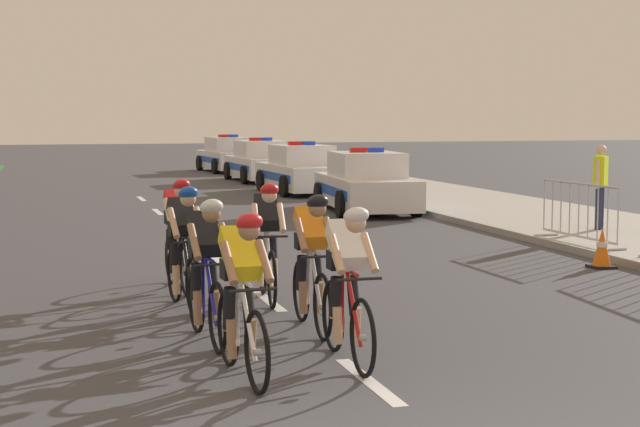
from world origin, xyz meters
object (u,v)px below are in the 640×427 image
(crowd_barrier_rear, at_px, (579,213))
(spectator_closest, at_px, (600,181))
(cyclist_sixth, at_px, (267,240))
(police_car_nearest, at_px, (366,184))
(police_car_third, at_px, (260,163))
(police_car_furthest, at_px, (228,156))
(traffic_cone_near, at_px, (602,248))
(police_car_second, at_px, (301,171))
(cyclist_fourth, at_px, (312,260))
(cyclist_seventh, at_px, (178,233))
(cyclist_lead, at_px, (242,293))
(cyclist_third, at_px, (207,268))
(cyclist_second, at_px, (348,283))
(cyclist_fifth, at_px, (184,246))

(crowd_barrier_rear, relative_size, spectator_closest, 1.39)
(cyclist_sixth, bearing_deg, police_car_nearest, 65.10)
(police_car_third, xyz_separation_m, police_car_furthest, (0.00, 6.30, 0.00))
(cyclist_sixth, relative_size, traffic_cone_near, 2.69)
(police_car_nearest, bearing_deg, police_car_second, 89.98)
(cyclist_fourth, bearing_deg, police_car_third, 78.68)
(cyclist_fourth, relative_size, police_car_second, 0.39)
(crowd_barrier_rear, bearing_deg, cyclist_seventh, -164.32)
(police_car_second, height_order, spectator_closest, spectator_closest)
(police_car_nearest, distance_m, spectator_closest, 6.50)
(police_car_nearest, xyz_separation_m, crowd_barrier_rear, (1.40, -7.52, -0.03))
(police_car_nearest, bearing_deg, cyclist_seventh, -121.82)
(police_car_furthest, xyz_separation_m, spectator_closest, (2.91, -24.03, 0.40))
(cyclist_seventh, bearing_deg, spectator_closest, 23.14)
(cyclist_lead, relative_size, police_car_furthest, 0.38)
(cyclist_sixth, height_order, police_car_furthest, police_car_furthest)
(cyclist_fourth, relative_size, spectator_closest, 1.03)
(police_car_second, bearing_deg, spectator_closest, -76.38)
(crowd_barrier_rear, bearing_deg, traffic_cone_near, -111.24)
(cyclist_third, bearing_deg, cyclist_fourth, 10.93)
(crowd_barrier_rear, distance_m, traffic_cone_near, 2.12)
(police_car_furthest, relative_size, traffic_cone_near, 7.07)
(cyclist_second, xyz_separation_m, police_car_furthest, (4.95, 32.20, -0.11))
(cyclist_third, relative_size, traffic_cone_near, 2.69)
(cyclist_lead, xyz_separation_m, police_car_nearest, (6.02, 14.24, -0.11))
(cyclist_lead, relative_size, cyclist_third, 1.00)
(police_car_third, relative_size, traffic_cone_near, 6.96)
(police_car_furthest, xyz_separation_m, crowd_barrier_rear, (1.40, -25.75, -0.03))
(cyclist_fourth, bearing_deg, cyclist_third, -169.07)
(cyclist_fourth, distance_m, cyclist_fifth, 1.96)
(cyclist_lead, xyz_separation_m, cyclist_fourth, (1.13, 1.72, 0.00))
(cyclist_fifth, bearing_deg, cyclist_seventh, 85.00)
(cyclist_second, distance_m, police_car_furthest, 32.58)
(spectator_closest, bearing_deg, police_car_furthest, 96.90)
(police_car_third, height_order, spectator_closest, spectator_closest)
(cyclist_fourth, bearing_deg, police_car_second, 75.34)
(cyclist_fifth, bearing_deg, cyclist_second, -69.79)
(cyclist_third, height_order, cyclist_seventh, same)
(police_car_third, bearing_deg, traffic_cone_near, -88.28)
(cyclist_second, bearing_deg, crowd_barrier_rear, 45.46)
(crowd_barrier_rear, bearing_deg, police_car_furthest, 93.11)
(police_car_second, bearing_deg, police_car_nearest, -90.02)
(cyclist_second, xyz_separation_m, traffic_cone_near, (5.59, 4.50, -0.48))
(spectator_closest, bearing_deg, cyclist_fifth, -150.15)
(crowd_barrier_rear, bearing_deg, cyclist_fourth, -141.55)
(cyclist_lead, distance_m, police_car_third, 26.85)
(cyclist_seventh, bearing_deg, crowd_barrier_rear, 15.68)
(spectator_closest, bearing_deg, cyclist_seventh, -156.86)
(police_car_second, bearing_deg, cyclist_second, -103.79)
(cyclist_third, height_order, police_car_second, police_car_second)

